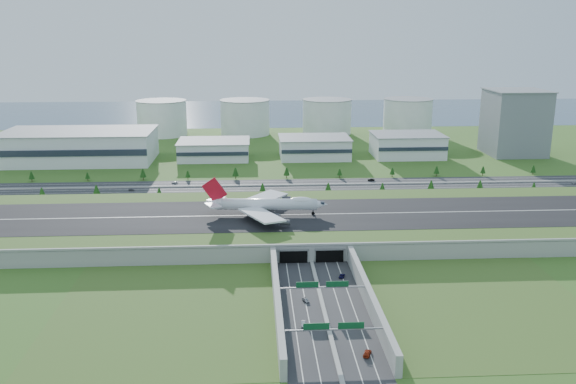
{
  "coord_description": "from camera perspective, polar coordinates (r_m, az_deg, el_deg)",
  "views": [
    {
      "loc": [
        -26.4,
        -317.92,
        107.24
      ],
      "look_at": [
        -6.27,
        35.0,
        11.61
      ],
      "focal_mm": 38.0,
      "sensor_mm": 36.0,
      "label": 1
    }
  ],
  "objects": [
    {
      "name": "north_expressway",
      "position": [
        427.42,
        0.38,
        0.61
      ],
      "size": [
        560.0,
        36.0,
        0.12
      ],
      "primitive_type": "cube",
      "color": "#28282B",
      "rests_on": "ground"
    },
    {
      "name": "office_tower",
      "position": [
        566.31,
        20.46,
        6.09
      ],
      "size": [
        46.0,
        46.0,
        55.0
      ],
      "primitive_type": "cube",
      "color": "slate",
      "rests_on": "ground"
    },
    {
      "name": "car_0",
      "position": [
        249.89,
        1.67,
        -10.06
      ],
      "size": [
        3.11,
        4.73,
        1.5
      ],
      "primitive_type": "imported",
      "rotation": [
        0.0,
        0.0,
        0.34
      ],
      "color": "#A2A1A6",
      "rests_on": "ground"
    },
    {
      "name": "hangar_mid_c",
      "position": [
        533.67,
        11.08,
        4.3
      ],
      "size": [
        58.0,
        42.0,
        19.0
      ],
      "primitive_type": "cube",
      "color": "silver",
      "rests_on": "ground"
    },
    {
      "name": "car_5",
      "position": [
        443.84,
        7.79,
        1.14
      ],
      "size": [
        5.07,
        1.96,
        1.65
      ],
      "primitive_type": "imported",
      "rotation": [
        0.0,
        0.0,
        -1.61
      ],
      "color": "black",
      "rests_on": "ground"
    },
    {
      "name": "fuel_tank_a",
      "position": [
        641.17,
        -11.71,
        6.78
      ],
      "size": [
        50.0,
        50.0,
        35.0
      ],
      "primitive_type": "cylinder",
      "color": "silver",
      "rests_on": "ground"
    },
    {
      "name": "airfield_deck",
      "position": [
        335.18,
        1.41,
        -2.78
      ],
      "size": [
        520.0,
        100.0,
        9.2
      ],
      "color": "gray",
      "rests_on": "ground"
    },
    {
      "name": "car_6",
      "position": [
        477.14,
        25.28,
        0.77
      ],
      "size": [
        5.24,
        3.26,
        1.35
      ],
      "primitive_type": "imported",
      "rotation": [
        0.0,
        0.0,
        1.79
      ],
      "color": "#B3B3B8",
      "rests_on": "ground"
    },
    {
      "name": "sign_gantry_far",
      "position": [
        214.6,
        4.29,
        -12.77
      ],
      "size": [
        38.7,
        0.7,
        9.8
      ],
      "color": "gray",
      "rests_on": "ground"
    },
    {
      "name": "underpass_road",
      "position": [
        243.34,
        3.33,
        -10.14
      ],
      "size": [
        38.8,
        120.4,
        8.0
      ],
      "color": "#28282B",
      "rests_on": "ground"
    },
    {
      "name": "boeing_747",
      "position": [
        332.73,
        -2.09,
        -1.14
      ],
      "size": [
        68.76,
        64.81,
        21.25
      ],
      "rotation": [
        0.0,
        0.0,
        -0.07
      ],
      "color": "white",
      "rests_on": "airfield_deck"
    },
    {
      "name": "car_2",
      "position": [
        273.85,
        5.07,
        -7.8
      ],
      "size": [
        3.45,
        5.15,
        1.31
      ],
      "primitive_type": "imported",
      "rotation": [
        0.0,
        0.0,
        2.85
      ],
      "color": "#0E0C3E",
      "rests_on": "ground"
    },
    {
      "name": "ground",
      "position": [
        336.56,
        1.41,
        -3.45
      ],
      "size": [
        1200.0,
        1200.0,
        0.0
      ],
      "primitive_type": "plane",
      "color": "#335D1D",
      "rests_on": "ground"
    },
    {
      "name": "fuel_tank_b",
      "position": [
        634.36,
        -4.04,
        6.97
      ],
      "size": [
        50.0,
        50.0,
        35.0
      ],
      "primitive_type": "cylinder",
      "color": "silver",
      "rests_on": "ground"
    },
    {
      "name": "fuel_tank_c",
      "position": [
        638.88,
        3.66,
        7.03
      ],
      "size": [
        50.0,
        50.0,
        35.0
      ],
      "primitive_type": "cylinder",
      "color": "silver",
      "rests_on": "ground"
    },
    {
      "name": "hangar_mid_a",
      "position": [
        518.71,
        -6.93,
        3.94
      ],
      "size": [
        58.0,
        42.0,
        15.0
      ],
      "primitive_type": "cube",
      "color": "silver",
      "rests_on": "ground"
    },
    {
      "name": "car_3",
      "position": [
        214.44,
        7.43,
        -14.73
      ],
      "size": [
        4.09,
        5.94,
        1.6
      ],
      "primitive_type": "imported",
      "rotation": [
        0.0,
        0.0,
        2.77
      ],
      "color": "maroon",
      "rests_on": "ground"
    },
    {
      "name": "car_4",
      "position": [
        426.62,
        -14.44,
        0.2
      ],
      "size": [
        4.08,
        1.92,
        1.35
      ],
      "primitive_type": "imported",
      "rotation": [
        0.0,
        0.0,
        1.49
      ],
      "color": "#4C4B50",
      "rests_on": "ground"
    },
    {
      "name": "sign_gantry_near",
      "position": [
        245.82,
        3.23,
        -8.97
      ],
      "size": [
        38.7,
        0.7,
        9.8
      ],
      "color": "gray",
      "rests_on": "ground"
    },
    {
      "name": "tree_row",
      "position": [
        428.34,
        0.64,
        1.28
      ],
      "size": [
        503.44,
        48.56,
        8.35
      ],
      "color": "#3D2819",
      "rests_on": "ground"
    },
    {
      "name": "fuel_tank_d",
      "position": [
        654.51,
        11.13,
        6.97
      ],
      "size": [
        50.0,
        50.0,
        35.0
      ],
      "primitive_type": "cylinder",
      "color": "silver",
      "rests_on": "ground"
    },
    {
      "name": "car_1",
      "position": [
        231.7,
        1.44,
        -12.21
      ],
      "size": [
        1.96,
        4.37,
        1.39
      ],
      "primitive_type": "imported",
      "rotation": [
        0.0,
        0.0,
        -0.12
      ],
      "color": "white",
      "rests_on": "ground"
    },
    {
      "name": "car_7",
      "position": [
        440.05,
        -10.56,
        0.87
      ],
      "size": [
        4.8,
        2.75,
        1.31
      ],
      "primitive_type": "imported",
      "rotation": [
        0.0,
        0.0,
        -1.36
      ],
      "color": "silver",
      "rests_on": "ground"
    },
    {
      "name": "hangar_west",
      "position": [
        531.53,
        -18.93,
        4.05
      ],
      "size": [
        120.0,
        60.0,
        25.0
      ],
      "primitive_type": "cube",
      "color": "silver",
      "rests_on": "ground"
    },
    {
      "name": "bay_water",
      "position": [
        805.52,
        -1.37,
        7.48
      ],
      "size": [
        1200.0,
        260.0,
        0.06
      ],
      "primitive_type": "cube",
      "color": "#38516B",
      "rests_on": "ground"
    },
    {
      "name": "hangar_mid_b",
      "position": [
        519.98,
        2.47,
        4.18
      ],
      "size": [
        58.0,
        42.0,
        17.0
      ],
      "primitive_type": "cube",
      "color": "silver",
      "rests_on": "ground"
    }
  ]
}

